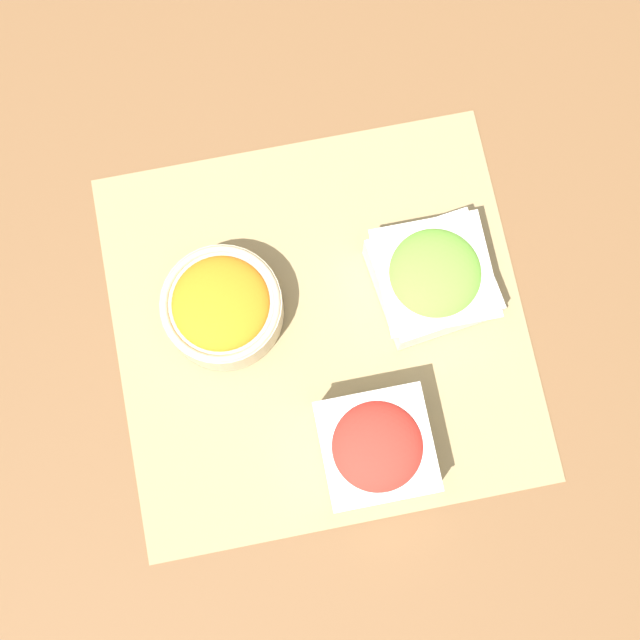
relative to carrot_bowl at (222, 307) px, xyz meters
The scene contains 5 objects.
ground_plane 0.12m from the carrot_bowl, 108.40° to the right, with size 3.00×3.00×0.00m, color brown.
placemat 0.11m from the carrot_bowl, 108.40° to the right, with size 0.45×0.46×0.00m.
carrot_bowl is the anchor object (origin of this frame).
lettuce_bowl 0.23m from the carrot_bowl, 92.86° to the right, with size 0.14×0.14×0.07m.
tomato_bowl 0.23m from the carrot_bowl, 143.94° to the right, with size 0.11×0.11×0.08m.
Camera 1 is at (-0.20, 0.04, 0.99)m, focal length 50.00 mm.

